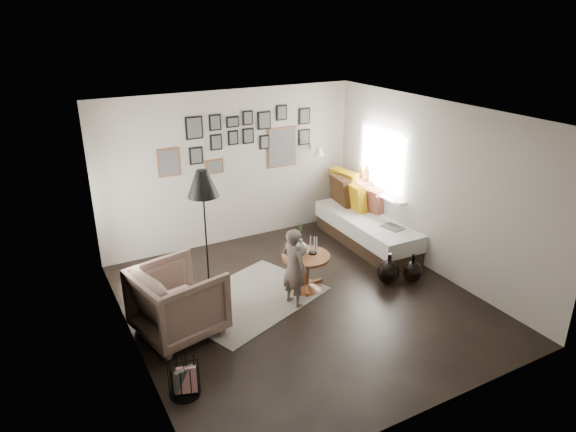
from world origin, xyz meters
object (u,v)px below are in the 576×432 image
armchair (178,301)px  magazine_basket (184,378)px  demijohn_large (388,272)px  pedestal_table (306,273)px  daybed (367,223)px  vase (300,246)px  demijohn_small (412,272)px  child (294,267)px  floor_lamp (203,188)px

armchair → magazine_basket: armchair is taller
magazine_basket → demijohn_large: bearing=13.9°
pedestal_table → armchair: size_ratio=0.70×
daybed → demijohn_large: bearing=-113.3°
daybed → vase: bearing=-152.6°
demijohn_small → child: (-1.84, 0.30, 0.39)m
demijohn_large → demijohn_small: size_ratio=1.10×
pedestal_table → demijohn_large: (1.14, -0.45, -0.06)m
demijohn_small → child: child is taller
vase → child: 0.42m
vase → child: (-0.27, -0.29, -0.13)m
daybed → armchair: 3.86m
floor_lamp → magazine_basket: (-0.97, -1.88, -1.37)m
armchair → pedestal_table: bearing=-97.6°
demijohn_large → floor_lamp: bearing=156.3°
pedestal_table → demijohn_small: size_ratio=1.54×
vase → child: size_ratio=0.44×
daybed → magazine_basket: size_ratio=5.85×
vase → demijohn_large: 1.40m
floor_lamp → pedestal_table: bearing=-25.5°
magazine_basket → pedestal_table: bearing=30.0°
daybed → demijohn_small: 1.53m
pedestal_table → armchair: (-1.92, -0.18, 0.20)m
daybed → demijohn_large: size_ratio=4.68×
daybed → demijohn_small: (-0.28, -1.49, -0.18)m
demijohn_large → child: 1.54m
pedestal_table → daybed: (1.78, 0.92, 0.09)m
armchair → child: 1.58m
pedestal_table → child: size_ratio=0.61×
armchair → demijohn_large: armchair is taller
magazine_basket → demijohn_large: (3.37, 0.83, -0.00)m
vase → demijohn_small: 1.76m
vase → armchair: bearing=-173.8°
vase → demijohn_small: size_ratio=1.10×
armchair → magazine_basket: bearing=151.8°
daybed → demijohn_small: bearing=-99.3°
armchair → magazine_basket: (-0.30, -1.10, -0.25)m
floor_lamp → magazine_basket: bearing=-117.3°
demijohn_small → pedestal_table: bearing=158.9°
armchair → child: (1.58, -0.09, 0.11)m
daybed → demijohn_large: daybed is taller
vase → demijohn_large: vase is taller
demijohn_large → child: (-1.49, 0.18, 0.37)m
vase → child: bearing=-132.5°
daybed → floor_lamp: 3.28m
pedestal_table → armchair: armchair is taller
pedestal_table → demijohn_small: (1.49, -0.57, -0.08)m
vase → armchair: vase is taller
demijohn_small → child: 1.90m
magazine_basket → demijohn_small: (3.72, 0.71, -0.03)m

